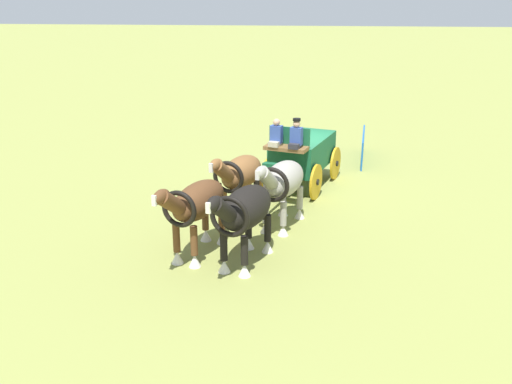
% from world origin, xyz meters
% --- Properties ---
extents(ground_plane, '(220.00, 220.00, 0.00)m').
position_xyz_m(ground_plane, '(0.00, 0.00, 0.00)').
color(ground_plane, olive).
extents(show_wagon, '(5.86, 2.68, 2.73)m').
position_xyz_m(show_wagon, '(0.16, -0.05, 1.18)').
color(show_wagon, '#195B38').
rests_on(show_wagon, ground).
extents(draft_horse_rear_near, '(2.99, 1.47, 2.22)m').
position_xyz_m(draft_horse_rear_near, '(3.84, -0.42, 1.35)').
color(draft_horse_rear_near, '#9E998E').
rests_on(draft_horse_rear_near, ground).
extents(draft_horse_rear_off, '(2.97, 1.42, 2.26)m').
position_xyz_m(draft_horse_rear_off, '(3.49, -1.67, 1.38)').
color(draft_horse_rear_off, brown).
rests_on(draft_horse_rear_off, ground).
extents(draft_horse_lead_near, '(3.07, 1.51, 2.27)m').
position_xyz_m(draft_horse_lead_near, '(6.33, -1.14, 1.40)').
color(draft_horse_lead_near, black).
rests_on(draft_horse_lead_near, ground).
extents(draft_horse_lead_off, '(3.12, 1.45, 2.26)m').
position_xyz_m(draft_horse_lead_off, '(5.99, -2.39, 1.39)').
color(draft_horse_lead_off, brown).
rests_on(draft_horse_lead_off, ground).
extents(sponsor_banner, '(3.20, 0.30, 1.10)m').
position_xyz_m(sponsor_banner, '(-3.54, 2.26, 0.55)').
color(sponsor_banner, '#1959B2').
rests_on(sponsor_banner, ground).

